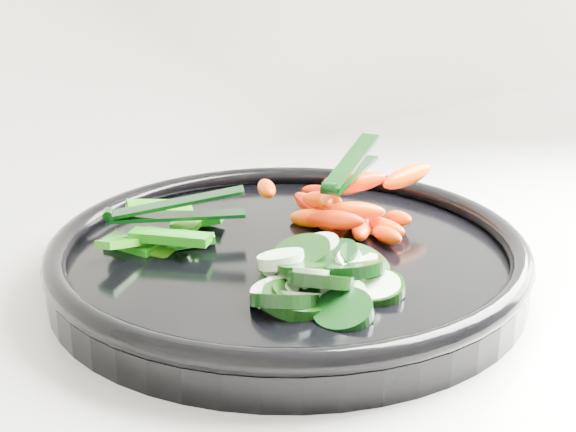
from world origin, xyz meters
TOP-DOWN VIEW (x-y plane):
  - veggie_tray at (-0.55, 1.68)m, footprint 0.42×0.42m
  - cucumber_pile at (-0.59, 1.61)m, footprint 0.13×0.13m
  - carrot_pile at (-0.48, 1.70)m, footprint 0.16×0.16m
  - pepper_pile at (-0.62, 1.76)m, footprint 0.13×0.11m
  - tong_carrot at (-0.47, 1.70)m, footprint 0.11×0.07m
  - tong_pepper at (-0.61, 1.76)m, footprint 0.10×0.07m

SIDE VIEW (x-z plane):
  - veggie_tray at x=-0.55m, z-range 0.93..0.97m
  - pepper_pile at x=-0.62m, z-range 0.95..0.98m
  - cucumber_pile at x=-0.59m, z-range 0.94..0.98m
  - carrot_pile at x=-0.48m, z-range 0.95..1.00m
  - tong_pepper at x=-0.61m, z-range 0.97..0.99m
  - tong_carrot at x=-0.47m, z-range 0.99..1.02m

